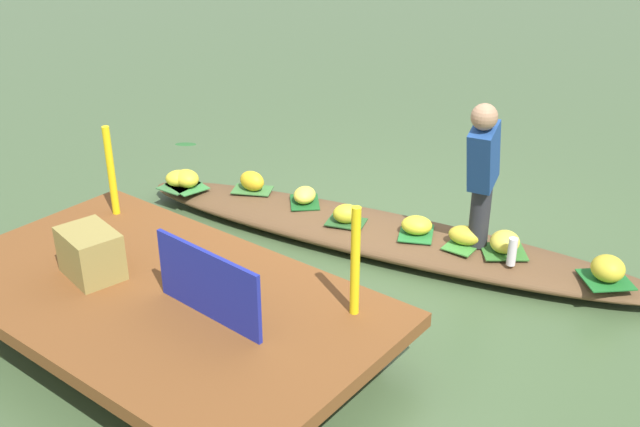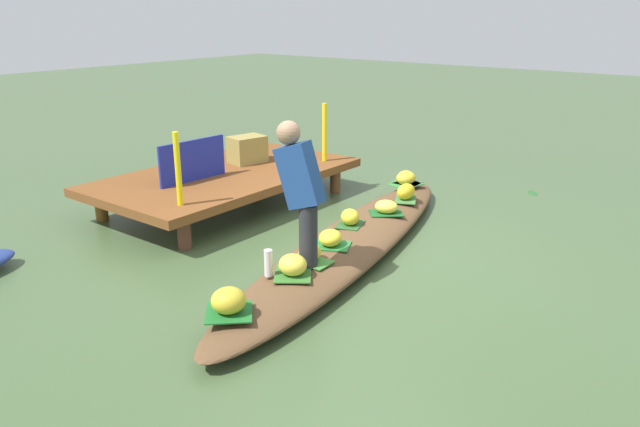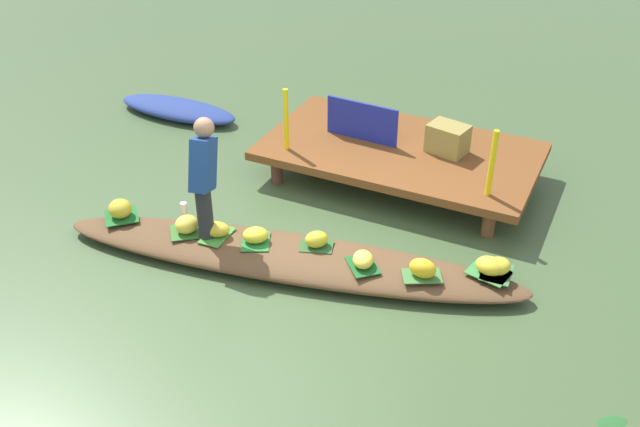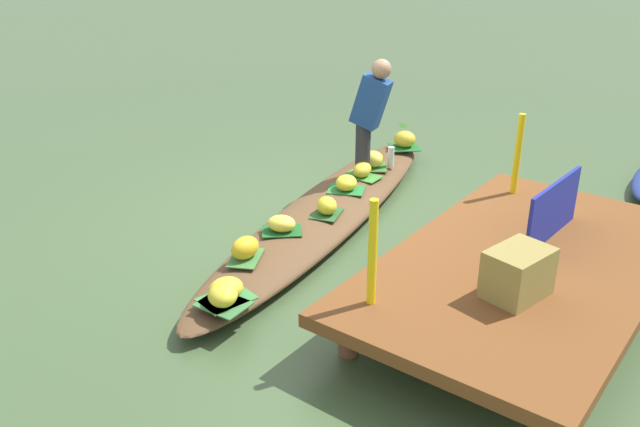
{
  "view_description": "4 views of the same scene",
  "coord_description": "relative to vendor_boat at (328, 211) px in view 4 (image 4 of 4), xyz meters",
  "views": [
    {
      "loc": [
        -3.09,
        4.83,
        3.07
      ],
      "look_at": [
        0.12,
        0.69,
        0.53
      ],
      "focal_mm": 41.55,
      "sensor_mm": 36.0,
      "label": 1
    },
    {
      "loc": [
        -4.61,
        -3.22,
        2.32
      ],
      "look_at": [
        0.04,
        0.39,
        0.34
      ],
      "focal_mm": 34.42,
      "sensor_mm": 36.0,
      "label": 2
    },
    {
      "loc": [
        2.8,
        -5.09,
        4.4
      ],
      "look_at": [
        0.09,
        0.56,
        0.32
      ],
      "focal_mm": 40.4,
      "sensor_mm": 36.0,
      "label": 3
    },
    {
      "loc": [
        4.93,
        3.62,
        2.85
      ],
      "look_at": [
        0.39,
        0.19,
        0.27
      ],
      "focal_mm": 38.38,
      "sensor_mm": 36.0,
      "label": 4
    }
  ],
  "objects": [
    {
      "name": "canal_water",
      "position": [
        0.0,
        0.0,
        -0.1
      ],
      "size": [
        40.0,
        40.0,
        0.0
      ],
      "primitive_type": "plane",
      "color": "#415834",
      "rests_on": "ground"
    },
    {
      "name": "dock_platform",
      "position": [
        0.4,
        2.13,
        0.26
      ],
      "size": [
        3.2,
        1.8,
        0.42
      ],
      "color": "brown",
      "rests_on": "ground"
    },
    {
      "name": "vendor_boat",
      "position": [
        0.0,
        0.0,
        0.0
      ],
      "size": [
        4.85,
        1.71,
        0.21
      ],
      "primitive_type": "ellipsoid",
      "rotation": [
        0.0,
        0.0,
        0.19
      ],
      "color": "brown",
      "rests_on": "ground"
    },
    {
      "name": "leaf_mat_0",
      "position": [
        -0.34,
        -0.03,
        0.11
      ],
      "size": [
        0.41,
        0.45,
        0.01
      ],
      "primitive_type": "cube",
      "rotation": [
        0.0,
        0.0,
        2.02
      ],
      "color": "#267432",
      "rests_on": "vendor_boat"
    },
    {
      "name": "banana_bunch_0",
      "position": [
        -0.34,
        -0.03,
        0.18
      ],
      "size": [
        0.33,
        0.31,
        0.15
      ],
      "primitive_type": "ellipsoid",
      "rotation": [
        0.0,
        0.0,
        3.64
      ],
      "color": "yellow",
      "rests_on": "vendor_boat"
    },
    {
      "name": "leaf_mat_1",
      "position": [
        1.35,
        0.15,
        0.11
      ],
      "size": [
        0.43,
        0.38,
        0.01
      ],
      "primitive_type": "cube",
      "rotation": [
        0.0,
        0.0,
        0.48
      ],
      "color": "#3E7537",
      "rests_on": "vendor_boat"
    },
    {
      "name": "banana_bunch_1",
      "position": [
        1.35,
        0.15,
        0.2
      ],
      "size": [
        0.27,
        0.19,
        0.19
      ],
      "primitive_type": "ellipsoid",
      "rotation": [
        0.0,
        0.0,
        3.11
      ],
      "color": "yellow",
      "rests_on": "vendor_boat"
    },
    {
      "name": "leaf_mat_2",
      "position": [
        -0.75,
        -0.11,
        0.11
      ],
      "size": [
        0.26,
        0.4,
        0.01
      ],
      "primitive_type": "cube",
      "rotation": [
        0.0,
        0.0,
        1.61
      ],
      "color": "#3E8633",
      "rests_on": "vendor_boat"
    },
    {
      "name": "banana_bunch_2",
      "position": [
        -0.75,
        -0.11,
        0.18
      ],
      "size": [
        0.32,
        0.25,
        0.15
      ],
      "primitive_type": "ellipsoid",
      "rotation": [
        0.0,
        0.0,
        0.27
      ],
      "color": "gold",
      "rests_on": "vendor_boat"
    },
    {
      "name": "leaf_mat_3",
      "position": [
        0.79,
        0.07,
        0.11
      ],
      "size": [
        0.43,
        0.43,
        0.01
      ],
      "primitive_type": "cube",
      "rotation": [
        0.0,
        0.0,
        2.31
      ],
      "color": "#1A5722",
      "rests_on": "vendor_boat"
    },
    {
      "name": "banana_bunch_3",
      "position": [
        0.79,
        0.07,
        0.18
      ],
      "size": [
        0.28,
        0.31,
        0.14
      ],
      "primitive_type": "ellipsoid",
      "rotation": [
        0.0,
        0.0,
        5.15
      ],
      "color": "#F9DD49",
      "rests_on": "vendor_boat"
    },
    {
      "name": "leaf_mat_4",
      "position": [
        -1.06,
        -0.18,
        0.11
      ],
      "size": [
        0.45,
        0.45,
        0.01
      ],
      "primitive_type": "cube",
      "rotation": [
        0.0,
        0.0,
        0.65
      ],
      "color": "#346E2A",
      "rests_on": "vendor_boat"
    },
    {
      "name": "banana_bunch_4",
      "position": [
        -1.06,
        -0.18,
        0.2
      ],
      "size": [
        0.27,
        0.28,
        0.18
      ],
      "primitive_type": "ellipsoid",
      "rotation": [
        0.0,
        0.0,
        4.56
      ],
      "color": "yellow",
      "rests_on": "vendor_boat"
    },
    {
      "name": "leaf_mat_5",
      "position": [
        0.25,
        0.16,
        0.11
      ],
      "size": [
        0.39,
        0.33,
        0.01
      ],
      "primitive_type": "cube",
      "rotation": [
        0.0,
        0.0,
        0.32
      ],
      "color": "#2A5828",
      "rests_on": "vendor_boat"
    },
    {
      "name": "banana_bunch_5",
      "position": [
        0.25,
        0.16,
        0.19
      ],
      "size": [
        0.3,
        0.29,
        0.16
      ],
      "primitive_type": "ellipsoid",
      "rotation": [
        0.0,
        0.0,
        3.88
      ],
      "color": "gold",
      "rests_on": "vendor_boat"
    },
    {
      "name": "leaf_mat_6",
      "position": [
        1.91,
        0.48,
        0.11
      ],
      "size": [
        0.43,
        0.36,
        0.01
      ],
      "primitive_type": "cube",
      "rotation": [
        0.0,
        0.0,
        2.92
      ],
      "color": "#39813E",
      "rests_on": "vendor_boat"
    },
    {
      "name": "banana_bunch_6",
      "position": [
        1.91,
        0.48,
        0.19
      ],
      "size": [
        0.3,
        0.26,
        0.16
      ],
      "primitive_type": "ellipsoid",
      "rotation": [
        0.0,
        0.0,
        6.11
      ],
      "color": "yellow",
      "rests_on": "vendor_boat"
    },
    {
      "name": "leaf_mat_7",
      "position": [
        -1.86,
        -0.25,
        0.11
      ],
      "size": [
        0.48,
        0.48,
        0.01
      ],
      "primitive_type": "cube",
      "rotation": [
        0.0,
        0.0,
        0.76
      ],
      "color": "#1C6426",
      "rests_on": "vendor_boat"
    },
    {
      "name": "banana_bunch_7",
      "position": [
        -1.86,
        -0.25,
        0.21
      ],
      "size": [
        0.35,
        0.35,
        0.19
      ],
      "primitive_type": "ellipsoid",
      "rotation": [
        0.0,
        0.0,
        0.92
      ],
      "color": "gold",
      "rests_on": "vendor_boat"
    },
    {
      "name": "leaf_mat_8",
      "position": [
        1.97,
        0.51,
        0.11
      ],
      "size": [
        0.3,
        0.37,
        0.01
      ],
      "primitive_type": "cube",
      "rotation": [
        0.0,
        0.0,
        1.63
      ],
      "color": "#3B713C",
      "rests_on": "vendor_boat"
    },
    {
      "name": "banana_bunch_8",
      "position": [
        1.97,
        0.51,
        0.19
      ],
      "size": [
        0.33,
        0.33,
        0.15
      ],
      "primitive_type": "ellipsoid",
      "rotation": [
        0.0,
        0.0,
        0.77
      ],
      "color": "yellow",
      "rests_on": "vendor_boat"
    },
    {
      "name": "vendor_person",
      "position": [
        -0.85,
        -0.09,
        0.81
      ],
      "size": [
        0.26,
        0.44,
        1.24
      ],
      "color": "#28282D",
      "rests_on": "vendor_boat"
    },
    {
      "name": "water_bottle",
      "position": [
        -1.2,
        -0.03,
        0.22
      ],
      "size": [
        0.07,
        0.07,
        0.23
      ],
      "primitive_type": "cylinder",
      "color": "silver",
      "rests_on": "vendor_boat"
    },
    {
      "name": "market_banner",
      "position": [
        -0.1,
        2.13,
        0.55
      ],
      "size": [
        0.91,
        0.08,
        0.47
      ],
      "primitive_type": "cube",
      "rotation": [
        0.0,
        0.0,
        -0.05
      ],
      "color": "navy",
      "rests_on": "dock_platform"
    },
    {
      "name": "railing_post_west",
      "position": [
        -0.8,
        1.53,
        0.69
      ],
      "size": [
        0.06,
        0.06,
        0.75
      ],
      "primitive_type": "cylinder",
      "color": "yellow",
      "rests_on": "dock_platform"
    },
    {
      "name": "railing_post_east",
      "position": [
        1.6,
        1.53,
        0.69
      ],
      "size": [
        0.06,
        0.06,
        0.75
      ],
      "primitive_type": "cylinder",
      "color": "yellow",
      "rests_on": "dock_platform"
    },
    {
      "name": "produce_crate",
      "position": [
        0.92,
        2.26,
        0.49
      ],
      "size": [
        0.5,
        0.4,
        0.34
      ],
      "primitive_type": "cube",
      "rotation": [
        0.0,
        0.0,
        -0.21
      ],
      "color": "olive",
      "rests_on": "dock_platform"
    },
    {
      "name": "drifting_plant_1",
      "position": [
        -3.21,
        -1.05,
        -0.1
      ],
      "size": [
        0.25,
        0.24,
        0.01
      ],
      "primitive_type": "ellipsoid",
      "rotation": [
        0.0,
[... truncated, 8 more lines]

